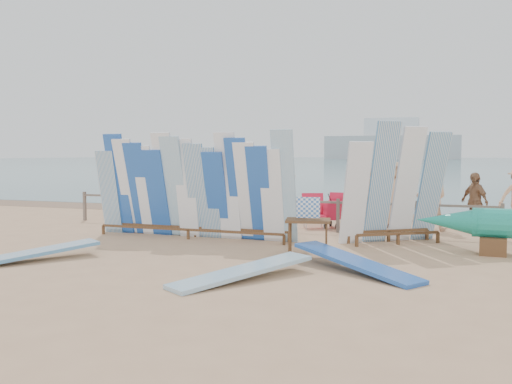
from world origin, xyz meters
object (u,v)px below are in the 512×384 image
at_px(beachgoer_6, 392,194).
at_px(beachgoer_4, 218,195).
at_px(beachgoer_10, 474,202).
at_px(beachgoer_2, 157,193).
at_px(flat_board_d, 355,272).
at_px(stroller, 334,214).
at_px(main_surfboard_rack, 192,191).
at_px(flat_board_b, 242,280).
at_px(beachgoer_1, 151,194).
at_px(flat_board_e, 28,262).
at_px(beachgoer_7, 369,195).
at_px(beachgoer_5, 279,189).
at_px(beach_chair_left, 251,215).
at_px(beachgoer_8, 431,198).
at_px(beachgoer_3, 287,193).
at_px(beachgoer_0, 137,191).
at_px(side_surfboard_rack, 395,189).
at_px(vendor_table, 308,236).
at_px(beachgoer_11, 141,190).
at_px(beach_chair_right, 314,218).

height_order(beachgoer_6, beachgoer_4, beachgoer_6).
bearing_deg(beachgoer_10, beachgoer_2, -125.97).
bearing_deg(flat_board_d, stroller, 49.45).
xyz_separation_m(main_surfboard_rack, beachgoer_4, (-0.64, 3.19, -0.36)).
height_order(flat_board_b, beachgoer_1, beachgoer_1).
relative_size(flat_board_b, beachgoer_1, 1.73).
relative_size(flat_board_e, beachgoer_7, 1.61).
bearing_deg(beachgoer_5, main_surfboard_rack, -59.34).
xyz_separation_m(beach_chair_left, beachgoer_8, (5.10, 0.41, 0.61)).
relative_size(beachgoer_2, beachgoer_10, 1.06).
relative_size(beachgoer_3, beachgoer_5, 0.86).
bearing_deg(beachgoer_0, beachgoer_1, -92.25).
bearing_deg(side_surfboard_rack, beachgoer_2, 130.37).
relative_size(flat_board_b, beachgoer_5, 1.50).
bearing_deg(vendor_table, beachgoer_0, 131.91).
relative_size(main_surfboard_rack, beachgoer_4, 3.23).
bearing_deg(beachgoer_2, vendor_table, 37.62).
relative_size(beachgoer_8, beachgoer_0, 1.11).
distance_m(main_surfboard_rack, beachgoer_0, 5.95).
xyz_separation_m(beachgoer_11, beachgoer_1, (1.22, -1.39, -0.02)).
xyz_separation_m(vendor_table, flat_board_b, (-0.53, -2.45, -0.40)).
xyz_separation_m(flat_board_b, beachgoer_7, (1.02, 8.45, 0.84)).
bearing_deg(vendor_table, beachgoer_4, 119.72).
height_order(beachgoer_1, beachgoer_0, beachgoer_0).
bearing_deg(flat_board_b, side_surfboard_rack, 97.47).
bearing_deg(side_surfboard_rack, beach_chair_right, 107.52).
height_order(flat_board_d, beachgoer_4, beachgoer_4).
distance_m(flat_board_e, beachgoer_0, 8.33).
distance_m(beachgoer_3, beachgoer_0, 5.23).
relative_size(vendor_table, beach_chair_left, 1.32).
xyz_separation_m(side_surfboard_rack, beachgoer_6, (-0.29, 2.86, -0.34)).
bearing_deg(beachgoer_8, beachgoer_2, 8.54).
height_order(flat_board_e, stroller, stroller).
bearing_deg(beachgoer_0, beachgoer_6, -60.13).
xyz_separation_m(beachgoer_8, beachgoer_1, (-8.74, 0.12, -0.10)).
xyz_separation_m(stroller, beachgoer_11, (-7.36, 1.90, 0.41)).
bearing_deg(main_surfboard_rack, beachgoer_5, 83.65).
relative_size(vendor_table, beachgoer_1, 0.77).
bearing_deg(flat_board_b, beachgoer_0, 162.70).
relative_size(flat_board_b, flat_board_e, 1.00).
xyz_separation_m(beach_chair_left, beachgoer_10, (6.20, 0.49, 0.53)).
bearing_deg(stroller, beachgoer_7, 70.11).
distance_m(side_surfboard_rack, beachgoer_2, 7.83).
xyz_separation_m(flat_board_b, flat_board_e, (-4.48, 0.06, 0.00)).
bearing_deg(beachgoer_10, beachgoer_0, -132.76).
height_order(stroller, beachgoer_7, beachgoer_7).
bearing_deg(vendor_table, beachgoer_2, 132.63).
xyz_separation_m(main_surfboard_rack, beach_chair_left, (0.49, 2.99, -0.91)).
height_order(flat_board_d, beach_chair_left, beach_chair_left).
bearing_deg(flat_board_b, beachgoer_7, 115.09).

